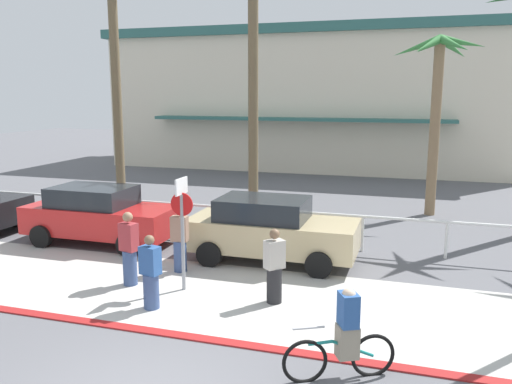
{
  "coord_description": "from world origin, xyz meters",
  "views": [
    {
      "loc": [
        3.57,
        -5.92,
        4.37
      ],
      "look_at": [
        -0.13,
        6.0,
        2.01
      ],
      "focal_mm": 36.87,
      "sensor_mm": 36.0,
      "label": 1
    }
  ],
  "objects_px": {
    "palm_tree_1": "(254,36)",
    "cyclist_teal_0": "(344,336)",
    "pedestrian_2": "(274,270)",
    "stop_sign_bike_lane": "(182,218)",
    "pedestrian_0": "(180,242)",
    "car_tan_2": "(270,229)",
    "pedestrian_3": "(151,276)",
    "palm_tree_0": "(113,14)",
    "pedestrian_1": "(129,252)",
    "palm_tree_2": "(438,83)",
    "car_red_1": "(99,214)"
  },
  "relations": [
    {
      "from": "car_red_1",
      "to": "pedestrian_0",
      "type": "bearing_deg",
      "value": -25.81
    },
    {
      "from": "palm_tree_0",
      "to": "palm_tree_1",
      "type": "distance_m",
      "value": 5.81
    },
    {
      "from": "cyclist_teal_0",
      "to": "pedestrian_2",
      "type": "distance_m",
      "value": 3.12
    },
    {
      "from": "palm_tree_1",
      "to": "pedestrian_2",
      "type": "xyz_separation_m",
      "value": [
        2.89,
        -7.81,
        -5.56
      ]
    },
    {
      "from": "pedestrian_0",
      "to": "car_tan_2",
      "type": "bearing_deg",
      "value": 38.13
    },
    {
      "from": "cyclist_teal_0",
      "to": "pedestrian_0",
      "type": "relative_size",
      "value": 0.99
    },
    {
      "from": "pedestrian_1",
      "to": "pedestrian_3",
      "type": "xyz_separation_m",
      "value": [
        1.12,
        -1.07,
        -0.09
      ]
    },
    {
      "from": "palm_tree_1",
      "to": "cyclist_teal_0",
      "type": "relative_size",
      "value": 5.31
    },
    {
      "from": "pedestrian_1",
      "to": "pedestrian_3",
      "type": "relative_size",
      "value": 1.11
    },
    {
      "from": "palm_tree_2",
      "to": "car_tan_2",
      "type": "bearing_deg",
      "value": -120.66
    },
    {
      "from": "pedestrian_3",
      "to": "palm_tree_2",
      "type": "bearing_deg",
      "value": 62.35
    },
    {
      "from": "car_red_1",
      "to": "pedestrian_1",
      "type": "bearing_deg",
      "value": -46.63
    },
    {
      "from": "pedestrian_2",
      "to": "car_tan_2",
      "type": "bearing_deg",
      "value": 107.54
    },
    {
      "from": "stop_sign_bike_lane",
      "to": "car_tan_2",
      "type": "distance_m",
      "value": 2.99
    },
    {
      "from": "palm_tree_1",
      "to": "palm_tree_0",
      "type": "bearing_deg",
      "value": 176.92
    },
    {
      "from": "palm_tree_0",
      "to": "palm_tree_1",
      "type": "xyz_separation_m",
      "value": [
        5.72,
        -0.31,
        -1.01
      ]
    },
    {
      "from": "palm_tree_0",
      "to": "palm_tree_2",
      "type": "xyz_separation_m",
      "value": [
        11.87,
        1.51,
        -2.6
      ]
    },
    {
      "from": "stop_sign_bike_lane",
      "to": "pedestrian_1",
      "type": "height_order",
      "value": "stop_sign_bike_lane"
    },
    {
      "from": "stop_sign_bike_lane",
      "to": "palm_tree_2",
      "type": "bearing_deg",
      "value": 60.44
    },
    {
      "from": "pedestrian_1",
      "to": "pedestrian_2",
      "type": "bearing_deg",
      "value": -0.47
    },
    {
      "from": "stop_sign_bike_lane",
      "to": "pedestrian_0",
      "type": "relative_size",
      "value": 1.54
    },
    {
      "from": "pedestrian_1",
      "to": "pedestrian_2",
      "type": "distance_m",
      "value": 3.44
    },
    {
      "from": "palm_tree_0",
      "to": "stop_sign_bike_lane",
      "type": "bearing_deg",
      "value": -51.06
    },
    {
      "from": "car_red_1",
      "to": "pedestrian_2",
      "type": "relative_size",
      "value": 2.72
    },
    {
      "from": "pedestrian_0",
      "to": "pedestrian_1",
      "type": "xyz_separation_m",
      "value": [
        -0.71,
        -1.18,
        0.04
      ]
    },
    {
      "from": "pedestrian_0",
      "to": "pedestrian_1",
      "type": "distance_m",
      "value": 1.37
    },
    {
      "from": "car_red_1",
      "to": "car_tan_2",
      "type": "relative_size",
      "value": 1.0
    },
    {
      "from": "palm_tree_0",
      "to": "palm_tree_1",
      "type": "bearing_deg",
      "value": -3.08
    },
    {
      "from": "palm_tree_0",
      "to": "pedestrian_2",
      "type": "height_order",
      "value": "palm_tree_0"
    },
    {
      "from": "stop_sign_bike_lane",
      "to": "palm_tree_0",
      "type": "relative_size",
      "value": 0.26
    },
    {
      "from": "pedestrian_2",
      "to": "palm_tree_1",
      "type": "bearing_deg",
      "value": 110.3
    },
    {
      "from": "stop_sign_bike_lane",
      "to": "pedestrian_3",
      "type": "bearing_deg",
      "value": -99.41
    },
    {
      "from": "cyclist_teal_0",
      "to": "pedestrian_2",
      "type": "height_order",
      "value": "pedestrian_2"
    },
    {
      "from": "stop_sign_bike_lane",
      "to": "pedestrian_3",
      "type": "height_order",
      "value": "stop_sign_bike_lane"
    },
    {
      "from": "pedestrian_3",
      "to": "cyclist_teal_0",
      "type": "bearing_deg",
      "value": -20.0
    },
    {
      "from": "palm_tree_1",
      "to": "pedestrian_0",
      "type": "distance_m",
      "value": 8.62
    },
    {
      "from": "cyclist_teal_0",
      "to": "pedestrian_2",
      "type": "xyz_separation_m",
      "value": [
        -1.81,
        2.54,
        0.05
      ]
    },
    {
      "from": "cyclist_teal_0",
      "to": "palm_tree_1",
      "type": "bearing_deg",
      "value": 114.42
    },
    {
      "from": "palm_tree_0",
      "to": "pedestrian_2",
      "type": "distance_m",
      "value": 13.53
    },
    {
      "from": "palm_tree_0",
      "to": "palm_tree_1",
      "type": "relative_size",
      "value": 1.14
    },
    {
      "from": "pedestrian_1",
      "to": "pedestrian_3",
      "type": "distance_m",
      "value": 1.55
    },
    {
      "from": "palm_tree_1",
      "to": "car_tan_2",
      "type": "height_order",
      "value": "palm_tree_1"
    },
    {
      "from": "pedestrian_1",
      "to": "pedestrian_2",
      "type": "xyz_separation_m",
      "value": [
        3.44,
        -0.03,
        -0.06
      ]
    },
    {
      "from": "pedestrian_1",
      "to": "stop_sign_bike_lane",
      "type": "bearing_deg",
      "value": 3.52
    },
    {
      "from": "car_red_1",
      "to": "car_tan_2",
      "type": "distance_m",
      "value": 5.24
    },
    {
      "from": "cyclist_teal_0",
      "to": "pedestrian_3",
      "type": "height_order",
      "value": "pedestrian_3"
    },
    {
      "from": "car_red_1",
      "to": "pedestrian_2",
      "type": "bearing_deg",
      "value": -24.91
    },
    {
      "from": "stop_sign_bike_lane",
      "to": "pedestrian_3",
      "type": "distance_m",
      "value": 1.51
    },
    {
      "from": "palm_tree_0",
      "to": "pedestrian_2",
      "type": "bearing_deg",
      "value": -43.33
    },
    {
      "from": "palm_tree_0",
      "to": "pedestrian_1",
      "type": "distance_m",
      "value": 11.59
    }
  ]
}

